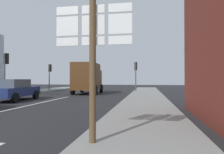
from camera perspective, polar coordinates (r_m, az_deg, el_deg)
The scene contains 9 objects.
ground_plane at distance 15.56m, azimuth -15.06°, elevation -6.03°, with size 80.00×80.00×0.00m, color #232326.
sidewalk_right at distance 12.13m, azimuth 9.44°, elevation -7.25°, with size 2.91×44.00×0.14m, color gray.
lane_centre_stripe at distance 12.07m, azimuth -23.16°, elevation -7.54°, with size 0.16×12.00×0.01m, color silver.
sedan_far at distance 15.44m, azimuth -25.90°, elevation -3.20°, with size 2.21×4.32×1.47m.
delivery_truck at distance 20.75m, azimuth -6.89°, elevation -0.14°, with size 2.75×5.13×3.05m.
route_sign_post at distance 4.33m, azimuth -5.40°, elevation 6.53°, with size 1.66×0.14×3.20m.
traffic_light_near_left at distance 19.39m, azimuth -27.71°, elevation 3.13°, with size 0.30×0.49×3.67m.
traffic_light_far_right at distance 22.80m, azimuth 6.72°, elevation 1.97°, with size 0.30×0.49×3.39m.
traffic_light_far_left at distance 26.04m, azimuth -17.10°, elevation 1.54°, with size 0.30×0.49×3.31m.
Camera 1 is at (6.52, -4.05, 1.46)m, focal length 32.49 mm.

